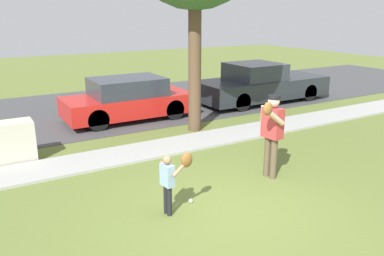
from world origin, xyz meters
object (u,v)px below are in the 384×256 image
(parked_hatchback_red, at_px, (128,99))
(baseball, at_px, (191,201))
(parked_pickup_dark, at_px, (260,84))
(utility_cabinet, at_px, (14,142))
(person_adult, at_px, (272,128))
(person_child, at_px, (172,175))

(parked_hatchback_red, bearing_deg, baseball, -101.15)
(parked_hatchback_red, relative_size, parked_pickup_dark, 0.77)
(baseball, distance_m, parked_pickup_dark, 8.72)
(baseball, relative_size, utility_cabinet, 0.08)
(person_adult, distance_m, parked_hatchback_red, 5.89)
(parked_pickup_dark, bearing_deg, parked_hatchback_red, 178.48)
(baseball, distance_m, parked_hatchback_red, 6.11)
(baseball, relative_size, parked_pickup_dark, 0.01)
(person_adult, bearing_deg, parked_hatchback_red, -89.56)
(baseball, height_order, parked_pickup_dark, parked_pickup_dark)
(baseball, bearing_deg, parked_pickup_dark, 42.05)
(person_child, distance_m, utility_cabinet, 4.51)
(person_adult, xyz_separation_m, parked_pickup_dark, (4.48, 5.67, -0.42))
(person_child, height_order, baseball, person_child)
(person_adult, xyz_separation_m, baseball, (-1.98, -0.15, -1.05))
(person_child, xyz_separation_m, parked_hatchback_red, (1.65, 6.15, -0.05))
(person_child, xyz_separation_m, utility_cabinet, (-1.99, 4.04, -0.24))
(person_child, relative_size, baseball, 14.95)
(person_adult, relative_size, baseball, 23.63)
(baseball, height_order, utility_cabinet, utility_cabinet)
(utility_cabinet, distance_m, parked_pickup_dark, 9.14)
(utility_cabinet, relative_size, parked_hatchback_red, 0.24)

